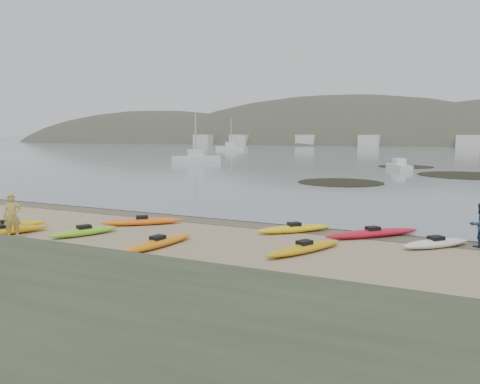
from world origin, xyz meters
The scene contains 9 objects.
ground centered at (0.00, 0.00, 0.00)m, with size 600.00×600.00×0.00m, color tan.
wet_sand centered at (0.00, -0.30, 0.00)m, with size 60.00×60.00×0.00m, color brown.
water centered at (0.00, 300.00, 0.01)m, with size 1200.00×1200.00×0.00m, color slate.
kayaks centered at (-0.09, -4.10, 0.17)m, with size 20.52×10.38×0.34m.
person_west centered at (-6.98, -7.67, 0.96)m, with size 0.70×0.46×1.92m, color tan.
person_east centered at (10.79, -0.80, 0.88)m, with size 0.85×0.67×1.76m, color navy.
kelp_mats centered at (5.89, 32.71, 0.03)m, with size 19.41×31.30×0.04m.
moored_boats centered at (0.50, 80.12, 0.56)m, with size 96.47×76.58×1.25m.
far_town centered at (6.00, 145.00, 2.00)m, with size 199.00×5.00×4.00m.
Camera 1 is at (10.10, -21.00, 4.41)m, focal length 35.00 mm.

